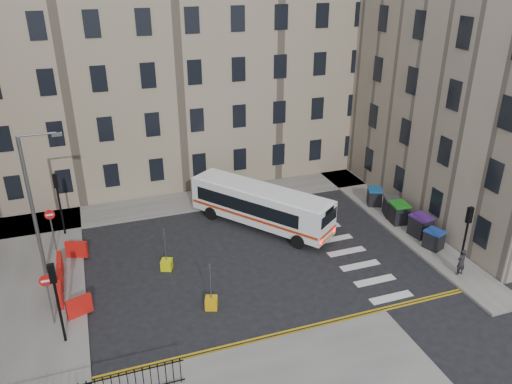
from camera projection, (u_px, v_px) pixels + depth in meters
ground at (278, 253)px, 29.88m from camera, size 120.00×120.00×0.00m
pavement_north at (155, 207)px, 35.41m from camera, size 36.00×3.20×0.15m
pavement_east at (373, 203)px, 35.98m from camera, size 2.40×26.00×0.15m
pavement_west at (26, 289)px, 26.49m from camera, size 6.00×22.00×0.15m
terrace_north at (117, 68)px, 37.44m from camera, size 38.30×10.80×17.20m
corner_east at (500, 58)px, 35.84m from camera, size 17.80×24.30×19.20m
traffic_light_east at (466, 231)px, 26.55m from camera, size 0.28×0.22×4.10m
traffic_light_nw at (58, 195)px, 30.64m from camera, size 0.28×0.22×4.10m
traffic_light_sw at (56, 291)px, 21.64m from camera, size 0.28×0.22×4.10m
streetlamp at (32, 207)px, 25.87m from camera, size 0.50×0.22×8.14m
no_entry_north at (51, 222)px, 29.11m from camera, size 0.60×0.08×3.00m
no_entry_south at (48, 289)px, 23.11m from camera, size 0.60×0.08×3.00m
roadworks_barriers at (67, 277)px, 26.47m from camera, size 1.66×6.26×1.00m
bus at (261, 205)px, 32.39m from camera, size 7.61×9.16×2.66m
wheelie_bin_a at (434, 239)px, 29.93m from camera, size 1.22×1.31×1.17m
wheelie_bin_b at (420, 226)px, 31.28m from camera, size 1.26×1.39×1.36m
wheelie_bin_c at (399, 213)px, 32.89m from camera, size 1.22×1.36×1.36m
wheelie_bin_d at (392, 206)px, 33.81m from camera, size 1.33×1.43×1.30m
wheelie_bin_e at (374, 196)px, 35.34m from camera, size 1.31×1.39×1.21m
pedestrian at (461, 262)px, 27.30m from camera, size 0.60×0.42×1.57m
bollard_yellow at (167, 265)px, 28.23m from camera, size 0.78×0.78×0.60m
bollard_chevron at (211, 303)px, 25.05m from camera, size 0.77×0.77×0.60m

